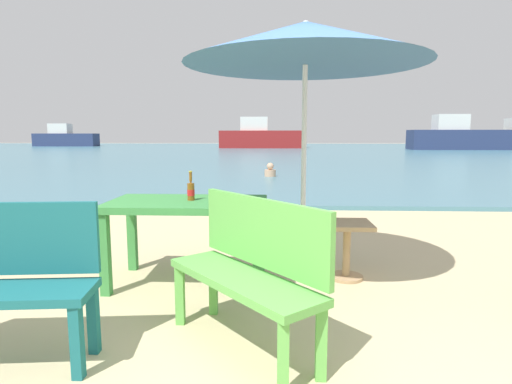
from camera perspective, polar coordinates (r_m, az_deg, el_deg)
name	(u,v)px	position (r m, az deg, el deg)	size (l,w,h in m)	color
ground_plane	(321,356)	(2.79, 8.83, -21.18)	(120.00, 120.00, 0.00)	#C6B287
sea_water	(279,151)	(32.45, 3.08, 5.56)	(120.00, 50.00, 0.08)	teal
picnic_table_green	(188,213)	(3.83, -9.19, -2.78)	(1.40, 0.80, 0.76)	#3D8C42
beer_bottle_amber	(191,190)	(3.81, -8.83, 0.28)	(0.07, 0.07, 0.26)	brown
patio_umbrella	(306,43)	(3.82, 6.74, 19.38)	(2.10, 2.10, 2.30)	silver
side_table_wood	(347,242)	(4.03, 12.22, -6.64)	(0.44, 0.44, 0.54)	tan
bench_green_left	(250,264)	(2.68, -0.81, -9.71)	(1.06, 1.14, 0.95)	#60B24C
swimmer_person	(270,171)	(12.70, 1.93, 2.85)	(0.34, 0.34, 0.41)	tan
boat_fishing_trawler	(65,138)	(48.70, -24.45, 6.68)	(6.44, 1.76, 2.34)	navy
boat_tanker	(457,137)	(38.32, 25.62, 6.75)	(7.83, 2.14, 2.85)	navy
boat_ferry	(261,137)	(38.76, 0.66, 7.49)	(7.70, 2.10, 2.80)	maroon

